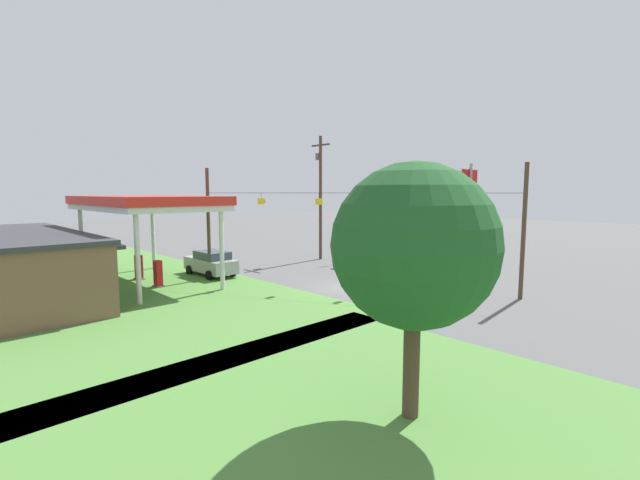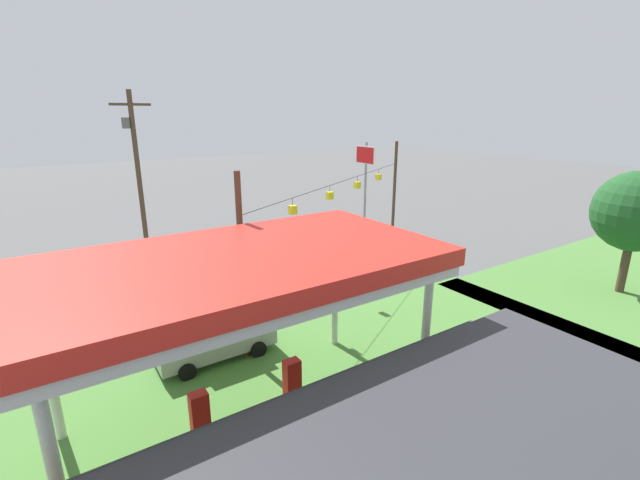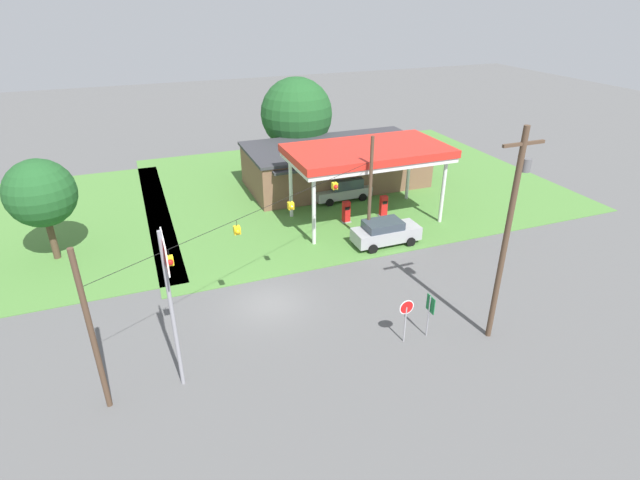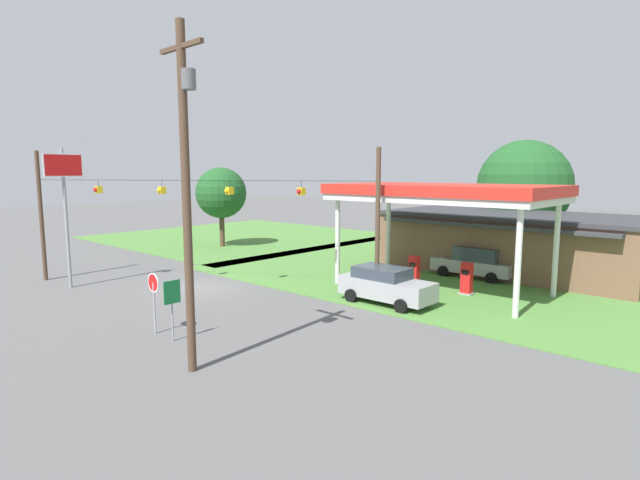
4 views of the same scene
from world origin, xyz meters
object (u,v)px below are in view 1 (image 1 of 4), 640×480
(utility_pole_main, at_px, (320,191))
(stop_sign_roadside, at_px, (347,245))
(fuel_pump_far, at_px, (139,268))
(gas_station_canopy, at_px, (145,204))
(car_at_pumps_front, at_px, (211,263))
(route_sign, at_px, (335,244))
(tree_west_verge, at_px, (414,246))
(car_at_pumps_rear, at_px, (75,278))
(stop_sign_overhead, at_px, (469,201))
(fuel_pump_near, at_px, (158,274))

(utility_pole_main, bearing_deg, stop_sign_roadside, 165.50)
(fuel_pump_far, bearing_deg, utility_pole_main, -97.05)
(gas_station_canopy, xyz_separation_m, car_at_pumps_front, (-0.54, -4.38, -4.36))
(gas_station_canopy, distance_m, route_sign, 15.29)
(fuel_pump_far, height_order, utility_pole_main, utility_pole_main)
(gas_station_canopy, relative_size, tree_west_verge, 1.72)
(gas_station_canopy, relative_size, stop_sign_roadside, 4.73)
(car_at_pumps_rear, xyz_separation_m, stop_sign_roadside, (-4.76, -18.85, 0.83))
(tree_west_verge, bearing_deg, gas_station_canopy, -4.46)
(route_sign, bearing_deg, car_at_pumps_front, 74.34)
(utility_pole_main, bearing_deg, stop_sign_overhead, 172.16)
(gas_station_canopy, xyz_separation_m, utility_pole_main, (-0.32, -15.61, 0.83))
(fuel_pump_far, relative_size, car_at_pumps_front, 0.36)
(fuel_pump_near, height_order, route_sign, route_sign)
(gas_station_canopy, height_order, stop_sign_overhead, stop_sign_overhead)
(car_at_pumps_rear, height_order, tree_west_verge, tree_west_verge)
(stop_sign_overhead, bearing_deg, tree_west_verge, 112.76)
(car_at_pumps_front, distance_m, car_at_pumps_rear, 8.78)
(utility_pole_main, bearing_deg, fuel_pump_far, 82.95)
(fuel_pump_far, distance_m, stop_sign_roadside, 15.83)
(tree_west_verge, bearing_deg, fuel_pump_far, -4.16)
(route_sign, height_order, tree_west_verge, tree_west_verge)
(car_at_pumps_front, xyz_separation_m, tree_west_verge, (-21.52, 6.10, 3.71))
(gas_station_canopy, height_order, fuel_pump_far, gas_station_canopy)
(car_at_pumps_front, bearing_deg, tree_west_verge, 164.15)
(fuel_pump_near, distance_m, stop_sign_roadside, 14.83)
(car_at_pumps_rear, distance_m, route_sign, 19.17)
(stop_sign_roadside, relative_size, stop_sign_overhead, 0.32)
(fuel_pump_near, height_order, stop_sign_overhead, stop_sign_overhead)
(car_at_pumps_front, relative_size, stop_sign_overhead, 0.61)
(stop_sign_roadside, relative_size, route_sign, 1.04)
(fuel_pump_near, relative_size, car_at_pumps_front, 0.36)
(route_sign, bearing_deg, fuel_pump_far, 71.02)
(fuel_pump_far, height_order, stop_sign_roadside, stop_sign_roadside)
(route_sign, bearing_deg, stop_sign_roadside, 179.66)
(car_at_pumps_front, height_order, car_at_pumps_rear, car_at_pumps_rear)
(gas_station_canopy, bearing_deg, stop_sign_overhead, -139.27)
(stop_sign_overhead, bearing_deg, stop_sign_roadside, -5.07)
(fuel_pump_far, xyz_separation_m, car_at_pumps_front, (-2.15, -4.38, 0.13))
(gas_station_canopy, distance_m, fuel_pump_far, 4.77)
(gas_station_canopy, bearing_deg, tree_west_verge, 175.54)
(utility_pole_main, relative_size, tree_west_verge, 1.61)
(car_at_pumps_front, bearing_deg, utility_pole_main, -88.91)
(utility_pole_main, bearing_deg, car_at_pumps_rear, 89.04)
(fuel_pump_near, relative_size, route_sign, 0.72)
(gas_station_canopy, height_order, fuel_pump_near, gas_station_canopy)
(stop_sign_roadside, xyz_separation_m, stop_sign_overhead, (-10.93, 0.97, 3.72))
(fuel_pump_near, bearing_deg, stop_sign_roadside, -102.24)
(car_at_pumps_front, xyz_separation_m, route_sign, (-2.83, -10.09, 0.76))
(stop_sign_roadside, distance_m, stop_sign_overhead, 11.59)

